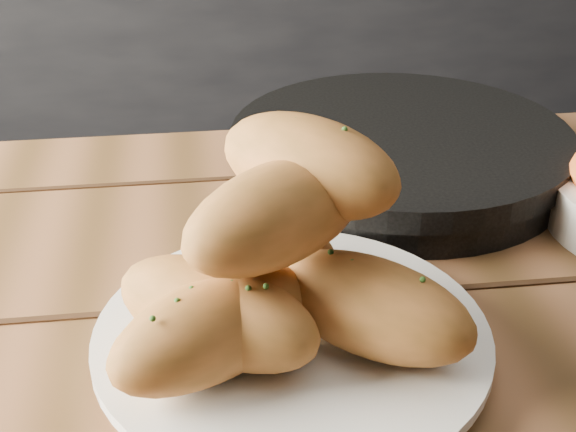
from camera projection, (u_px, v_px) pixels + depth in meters
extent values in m
cube|color=black|center=(428.00, 10.00, 2.39)|extent=(2.80, 0.60, 0.90)
cube|color=brown|center=(259.00, 426.00, 0.49)|extent=(1.53, 0.83, 0.04)
cylinder|color=white|center=(292.00, 344.00, 0.52)|extent=(0.23, 0.23, 0.01)
cylinder|color=white|center=(292.00, 334.00, 0.51)|extent=(0.25, 0.25, 0.01)
ellipsoid|color=#B76B32|center=(215.00, 327.00, 0.47)|extent=(0.15, 0.13, 0.06)
ellipsoid|color=#B76B32|center=(370.00, 306.00, 0.48)|extent=(0.14, 0.13, 0.06)
ellipsoid|color=#B76B32|center=(276.00, 250.00, 0.54)|extent=(0.11, 0.14, 0.06)
ellipsoid|color=#B76B32|center=(278.00, 213.00, 0.46)|extent=(0.15, 0.13, 0.06)
ellipsoid|color=#B76B32|center=(308.00, 165.00, 0.49)|extent=(0.13, 0.13, 0.06)
ellipsoid|color=#B76B32|center=(216.00, 312.00, 0.48)|extent=(0.15, 0.14, 0.06)
cylinder|color=black|center=(400.00, 160.00, 0.74)|extent=(0.30, 0.30, 0.03)
cylinder|color=black|center=(401.00, 140.00, 0.73)|extent=(0.31, 0.31, 0.02)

